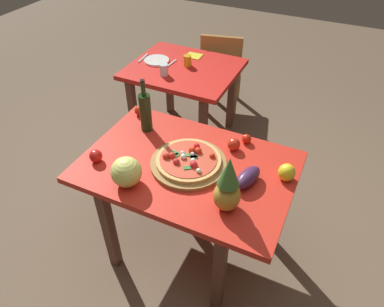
% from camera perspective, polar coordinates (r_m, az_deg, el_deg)
% --- Properties ---
extents(ground_plane, '(10.00, 10.00, 0.00)m').
position_cam_1_polar(ground_plane, '(2.63, -0.59, -13.90)').
color(ground_plane, brown).
extents(display_table, '(1.24, 0.83, 0.74)m').
position_cam_1_polar(display_table, '(2.14, -0.71, -3.64)').
color(display_table, brown).
rests_on(display_table, ground_plane).
extents(background_table, '(0.92, 0.78, 0.74)m').
position_cam_1_polar(background_table, '(3.18, -1.32, 11.92)').
color(background_table, brown).
rests_on(background_table, ground_plane).
extents(dining_chair, '(0.48, 0.48, 0.85)m').
position_cam_1_polar(dining_chair, '(3.70, 4.81, 13.67)').
color(dining_chair, olive).
rests_on(dining_chair, ground_plane).
extents(pizza_board, '(0.45, 0.45, 0.02)m').
position_cam_1_polar(pizza_board, '(2.06, -0.59, -1.61)').
color(pizza_board, olive).
rests_on(pizza_board, display_table).
extents(pizza, '(0.38, 0.38, 0.06)m').
position_cam_1_polar(pizza, '(2.04, -0.61, -0.99)').
color(pizza, tan).
rests_on(pizza, pizza_board).
extents(wine_bottle, '(0.08, 0.08, 0.36)m').
position_cam_1_polar(wine_bottle, '(2.29, -7.54, 6.74)').
color(wine_bottle, black).
rests_on(wine_bottle, display_table).
extents(pineapple_left, '(0.14, 0.14, 0.33)m').
position_cam_1_polar(pineapple_left, '(1.74, 5.79, -5.38)').
color(pineapple_left, '#B68D31').
rests_on(pineapple_left, display_table).
extents(melon, '(0.17, 0.17, 0.17)m').
position_cam_1_polar(melon, '(1.93, -10.57, -2.96)').
color(melon, '#DBE06C').
rests_on(melon, display_table).
extents(bell_pepper, '(0.09, 0.09, 0.10)m').
position_cam_1_polar(bell_pepper, '(2.02, 15.05, -2.99)').
color(bell_pepper, yellow).
rests_on(bell_pepper, display_table).
extents(eggplant, '(0.14, 0.22, 0.09)m').
position_cam_1_polar(eggplant, '(1.95, 8.97, -3.93)').
color(eggplant, '#432448').
rests_on(eggplant, display_table).
extents(tomato_beside_pepper, '(0.06, 0.06, 0.06)m').
position_cam_1_polar(tomato_beside_pepper, '(2.24, 8.80, 2.35)').
color(tomato_beside_pepper, red).
rests_on(tomato_beside_pepper, display_table).
extents(tomato_near_board, '(0.08, 0.08, 0.08)m').
position_cam_1_polar(tomato_near_board, '(2.15, -15.29, -0.39)').
color(tomato_near_board, red).
rests_on(tomato_near_board, display_table).
extents(tomato_at_corner, '(0.07, 0.07, 0.07)m').
position_cam_1_polar(tomato_at_corner, '(2.49, -8.48, 6.88)').
color(tomato_at_corner, red).
rests_on(tomato_at_corner, display_table).
extents(tomato_by_bottle, '(0.08, 0.08, 0.08)m').
position_cam_1_polar(tomato_by_bottle, '(2.17, 6.77, 1.50)').
color(tomato_by_bottle, red).
rests_on(tomato_by_bottle, display_table).
extents(drinking_glass_juice, '(0.07, 0.07, 0.09)m').
position_cam_1_polar(drinking_glass_juice, '(3.13, -0.74, 14.79)').
color(drinking_glass_juice, gold).
rests_on(drinking_glass_juice, background_table).
extents(drinking_glass_water, '(0.07, 0.07, 0.09)m').
position_cam_1_polar(drinking_glass_water, '(2.98, -4.58, 13.36)').
color(drinking_glass_water, silver).
rests_on(drinking_glass_water, background_table).
extents(dinner_plate, '(0.22, 0.22, 0.02)m').
position_cam_1_polar(dinner_plate, '(3.23, -5.74, 14.74)').
color(dinner_plate, white).
rests_on(dinner_plate, background_table).
extents(fork_utensil, '(0.03, 0.18, 0.01)m').
position_cam_1_polar(fork_utensil, '(3.30, -7.92, 15.06)').
color(fork_utensil, silver).
rests_on(fork_utensil, background_table).
extents(knife_utensil, '(0.03, 0.18, 0.01)m').
position_cam_1_polar(knife_utensil, '(3.17, -3.47, 14.26)').
color(knife_utensil, silver).
rests_on(knife_utensil, background_table).
extents(napkin_folded, '(0.14, 0.12, 0.01)m').
position_cam_1_polar(napkin_folded, '(3.32, 0.31, 15.52)').
color(napkin_folded, yellow).
rests_on(napkin_folded, background_table).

